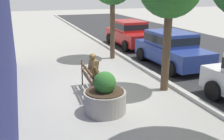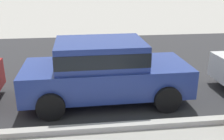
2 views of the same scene
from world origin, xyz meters
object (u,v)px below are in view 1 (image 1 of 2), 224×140
(park_bench, at_px, (92,78))
(parked_car_blue, at_px, (171,48))
(bronze_statue_seated, at_px, (97,73))
(concrete_planter, at_px, (105,97))
(parked_car_red, at_px, (129,33))

(park_bench, bearing_deg, parked_car_blue, 115.76)
(park_bench, relative_size, bronze_statue_seated, 1.33)
(bronze_statue_seated, bearing_deg, concrete_planter, -9.16)
(park_bench, xyz_separation_m, concrete_planter, (1.47, -0.03, -0.10))
(parked_car_blue, bearing_deg, bronze_statue_seated, -63.79)
(bronze_statue_seated, distance_m, parked_car_red, 7.92)
(parked_car_red, bearing_deg, park_bench, -32.26)
(park_bench, relative_size, concrete_planter, 1.52)
(concrete_planter, relative_size, parked_car_blue, 0.29)
(bronze_statue_seated, xyz_separation_m, concrete_planter, (1.54, -0.25, -0.23))
(bronze_statue_seated, bearing_deg, parked_car_blue, 116.21)
(bronze_statue_seated, bearing_deg, park_bench, -73.35)
(parked_car_red, bearing_deg, bronze_statue_seated, -31.20)
(concrete_planter, bearing_deg, bronze_statue_seated, 170.84)
(park_bench, distance_m, bronze_statue_seated, 0.26)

